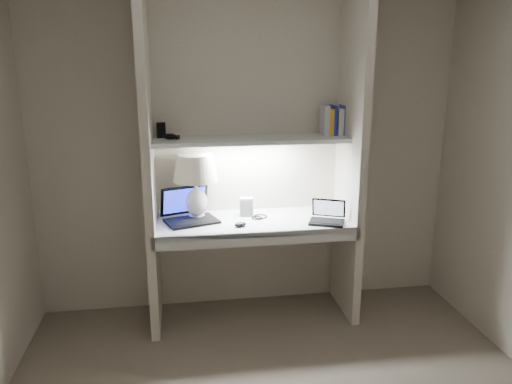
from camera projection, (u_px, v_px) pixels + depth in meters
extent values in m
cube|color=beige|center=(248.00, 149.00, 3.81)|extent=(3.20, 0.01, 2.50)
cube|color=beige|center=(148.00, 159.00, 3.44)|extent=(0.06, 0.55, 2.50)
cube|color=beige|center=(351.00, 153.00, 3.65)|extent=(0.06, 0.55, 2.50)
cube|color=white|center=(253.00, 222.00, 3.67)|extent=(1.40, 0.55, 0.04)
cube|color=silver|center=(259.00, 238.00, 3.43)|extent=(1.46, 0.03, 0.10)
cube|color=silver|center=(251.00, 140.00, 3.61)|extent=(1.40, 0.36, 0.03)
cube|color=white|center=(251.00, 143.00, 3.61)|extent=(0.60, 0.04, 0.02)
cylinder|color=white|center=(197.00, 216.00, 3.72)|extent=(0.12, 0.12, 0.02)
ellipsoid|color=white|center=(197.00, 202.00, 3.69)|extent=(0.16, 0.16, 0.21)
cylinder|color=white|center=(196.00, 186.00, 3.66)|extent=(0.03, 0.03, 0.09)
sphere|color=#FFD899|center=(196.00, 175.00, 3.64)|extent=(0.05, 0.05, 0.05)
cube|color=black|center=(192.00, 221.00, 3.61)|extent=(0.42, 0.35, 0.02)
cube|color=black|center=(192.00, 220.00, 3.61)|extent=(0.35, 0.26, 0.00)
cube|color=black|center=(184.00, 200.00, 3.71)|extent=(0.36, 0.18, 0.23)
cube|color=#1B2AE7|center=(184.00, 200.00, 3.70)|extent=(0.32, 0.15, 0.18)
cube|color=black|center=(327.00, 222.00, 3.59)|extent=(0.29, 0.25, 0.02)
cube|color=black|center=(327.00, 221.00, 3.58)|extent=(0.24, 0.19, 0.00)
cube|color=black|center=(329.00, 208.00, 3.66)|extent=(0.24, 0.14, 0.14)
cube|color=#B1BED9|center=(329.00, 208.00, 3.66)|extent=(0.21, 0.12, 0.12)
cube|color=silver|center=(246.00, 207.00, 3.75)|extent=(0.10, 0.08, 0.14)
ellipsoid|color=black|center=(240.00, 224.00, 3.52)|extent=(0.10, 0.08, 0.03)
torus|color=black|center=(260.00, 216.00, 3.73)|extent=(0.11, 0.11, 0.01)
cube|color=yellow|center=(190.00, 226.00, 3.53)|extent=(0.10, 0.10, 0.00)
cube|color=white|center=(347.00, 121.00, 3.75)|extent=(0.03, 0.15, 0.20)
cube|color=navy|center=(343.00, 120.00, 3.74)|extent=(0.04, 0.15, 0.22)
cube|color=silver|center=(339.00, 121.00, 3.74)|extent=(0.04, 0.15, 0.20)
cube|color=navy|center=(333.00, 120.00, 3.73)|extent=(0.02, 0.15, 0.22)
cube|color=gold|center=(329.00, 122.00, 3.73)|extent=(0.03, 0.15, 0.20)
cube|color=silver|center=(325.00, 120.00, 3.72)|extent=(0.04, 0.15, 0.22)
cube|color=black|center=(161.00, 130.00, 3.58)|extent=(0.07, 0.05, 0.11)
ellipsoid|color=black|center=(170.00, 136.00, 3.51)|extent=(0.11, 0.09, 0.04)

